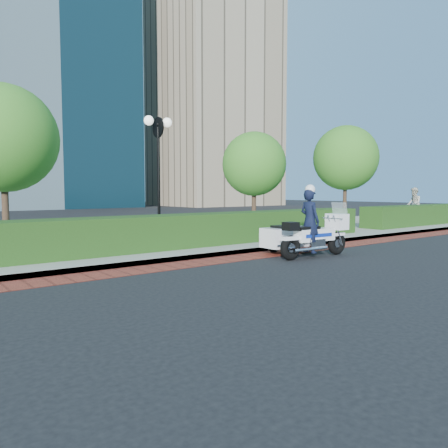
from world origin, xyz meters
TOP-DOWN VIEW (x-y plane):
  - ground at (0.00, 0.00)m, footprint 120.00×120.00m
  - brick_strip at (0.00, 1.50)m, footprint 60.00×1.00m
  - sidewalk at (0.00, 6.00)m, footprint 60.00×8.00m
  - hedge_main at (0.00, 3.60)m, footprint 18.00×1.20m
  - hedge_far at (16.00, 3.60)m, footprint 10.00×1.20m
  - lamppost at (1.00, 5.20)m, footprint 1.02×0.70m
  - tree_b at (-3.50, 6.50)m, footprint 3.20×3.20m
  - tree_c at (6.50, 6.50)m, footprint 2.80×2.80m
  - tree_d at (13.00, 6.50)m, footprint 3.40×3.40m
  - tower_right at (28.00, 38.00)m, footprint 14.00×12.00m
  - police_motorcycle at (3.11, 0.62)m, footprint 2.55×1.83m
  - pedestrian at (18.45, 5.60)m, footprint 1.19×1.16m

SIDE VIEW (x-z plane):
  - ground at x=0.00m, z-range 0.00..0.00m
  - brick_strip at x=0.00m, z-range 0.00..0.01m
  - sidewalk at x=0.00m, z-range 0.00..0.15m
  - hedge_main at x=0.00m, z-range 0.15..1.15m
  - hedge_far at x=16.00m, z-range 0.15..1.15m
  - police_motorcycle at x=3.11m, z-range -0.32..1.74m
  - pedestrian at x=18.45m, z-range 0.15..2.08m
  - lamppost at x=1.00m, z-range 0.85..5.06m
  - tree_c at x=6.50m, z-range 0.90..5.20m
  - tree_b at x=-3.50m, z-range 0.99..5.88m
  - tree_d at x=13.00m, z-range 1.03..6.19m
  - tower_right at x=28.00m, z-range 0.00..28.00m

